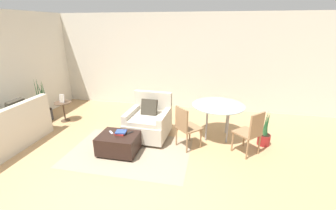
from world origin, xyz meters
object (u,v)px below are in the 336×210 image
Objects in this scene: couch at (0,136)px; armchair at (149,122)px; book_stack at (121,133)px; tv_remote_secondary at (111,132)px; potted_plant_small at (264,135)px; dining_table at (218,108)px; tv_remote_primary at (130,133)px; potted_plant at (44,110)px; side_table at (64,108)px; dining_chair_near_left at (185,125)px; picture_frame at (62,98)px; dining_chair_near_right at (251,131)px; ottoman at (119,143)px.

armchair is at bearing 22.91° from couch.
armchair is at bearing 65.02° from book_stack.
armchair is at bearing 52.44° from tv_remote_secondary.
couch is at bearing -166.09° from potted_plant_small.
couch is 1.71× the size of dining_table.
tv_remote_primary is 2.81m from potted_plant_small.
potted_plant is at bearing 177.96° from potted_plant_small.
dining_chair_near_left reaches higher than side_table.
armchair is 0.70m from tv_remote_primary.
picture_frame is 0.23× the size of dining_chair_near_left.
dining_chair_near_left is 1.16× the size of potted_plant_small.
side_table is 4.93m from potted_plant_small.
picture_frame is at bearing 5.81° from potted_plant.
dining_table is (1.85, 1.05, 0.26)m from book_stack.
picture_frame is at bearing 171.04° from dining_chair_near_right.
dining_chair_near_right reaches higher than ottoman.
potted_plant reaches higher than dining_chair_near_left.
book_stack is 0.42× the size of side_table.
dining_chair_near_right reaches higher than tv_remote_primary.
armchair is at bearing -176.92° from potted_plant_small.
potted_plant_small is at bearing 52.30° from dining_chair_near_right.
book_stack is 2.84m from potted_plant.
tv_remote_primary is 0.17× the size of dining_chair_near_right.
couch is at bearing -167.07° from dining_chair_near_left.
potted_plant is 5.68× the size of picture_frame.
dining_chair_near_right is (4.56, -0.72, -0.11)m from picture_frame.
couch is 3.74m from dining_chair_near_left.
ottoman is at bearing -30.01° from picture_frame.
armchair is 2.47m from picture_frame.
dining_chair_near_right reaches higher than potted_plant_small.
armchair reaches higher than potted_plant_small.
picture_frame reaches higher than ottoman.
side_table is at bearing 154.73° from tv_remote_primary.
side_table is 0.59× the size of dining_chair_near_right.
armchair is 1.08× the size of dining_chair_near_right.
tv_remote_secondary is 2.73m from dining_chair_near_right.
tv_remote_primary is 0.38m from tv_remote_secondary.
side_table is (-2.24, 1.06, -0.03)m from tv_remote_primary.
armchair is at bearing -9.03° from picture_frame.
couch reaches higher than ottoman.
book_stack reaches higher than tv_remote_primary.
book_stack is 1.47× the size of tv_remote_primary.
side_table is (-1.86, 1.11, -0.03)m from tv_remote_secondary.
armchair is 2.51m from potted_plant_small.
book_stack is (2.42, 0.42, 0.11)m from couch.
potted_plant_small is at bearing -9.32° from dining_table.
armchair reaches higher than tv_remote_primary.
dining_table is at bearing 45.00° from dining_chair_near_left.
tv_remote_primary is at bearing -105.76° from armchair.
side_table is 4.62m from dining_chair_near_right.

